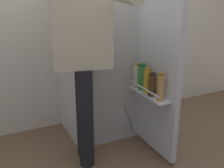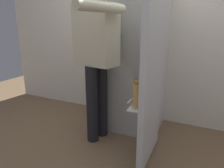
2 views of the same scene
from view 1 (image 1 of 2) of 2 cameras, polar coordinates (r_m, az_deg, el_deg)
The scene contains 3 objects.
ground_plane at distance 2.66m, azimuth 1.67°, elevation -13.57°, with size 6.73×6.73×0.00m, color brown.
refrigerator at distance 2.76m, azimuth -2.34°, elevation 5.78°, with size 0.63×1.15×1.60m.
person at distance 2.24m, azimuth -5.51°, elevation 7.46°, with size 0.55×0.80×1.64m.
Camera 1 is at (-1.04, -1.98, 1.44)m, focal length 47.43 mm.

